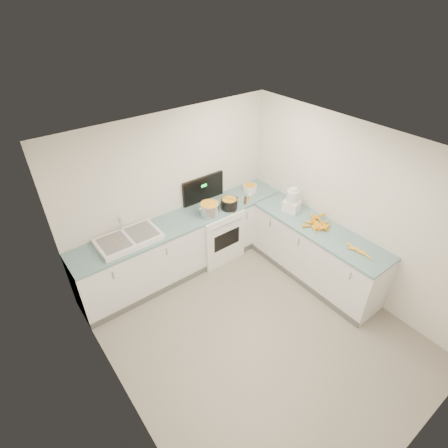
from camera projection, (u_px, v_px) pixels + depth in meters
floor at (256, 332)px, 4.72m from camera, size 3.50×4.00×0.00m
ceiling at (270, 162)px, 3.29m from camera, size 3.50×4.00×0.00m
wall_back at (172, 193)px, 5.30m from camera, size 3.50×0.00×2.50m
wall_front at (437, 398)px, 2.71m from camera, size 3.50×0.00×2.50m
wall_left at (118, 341)px, 3.13m from camera, size 0.00×4.00×2.50m
wall_right at (354, 212)px, 4.88m from camera, size 0.00×4.00×2.50m
counter_back at (186, 243)px, 5.56m from camera, size 3.50×0.62×0.94m
counter_right at (315, 252)px, 5.37m from camera, size 0.62×2.20×0.94m
stove at (215, 231)px, 5.82m from camera, size 0.76×0.65×1.36m
sink at (129, 239)px, 4.82m from camera, size 0.86×0.52×0.31m
steel_pot at (209, 210)px, 5.32m from camera, size 0.37×0.37×0.22m
black_pot at (229, 204)px, 5.49m from camera, size 0.26×0.26×0.19m
wooden_spoon at (229, 199)px, 5.43m from camera, size 0.18×0.32×0.01m
mixing_bowl at (250, 188)px, 5.96m from camera, size 0.31×0.31×0.11m
extract_bottle at (245, 201)px, 5.61m from camera, size 0.04×0.04×0.11m
spice_jar at (250, 198)px, 5.70m from camera, size 0.05×0.05×0.09m
food_processor at (292, 201)px, 5.37m from camera, size 0.25×0.28×0.40m
carrot_pile at (318, 224)px, 5.13m from camera, size 0.44×0.41×0.10m
peeled_carrots at (360, 252)px, 4.62m from camera, size 0.10×0.42×0.04m
peelings at (113, 241)px, 4.70m from camera, size 0.26×0.26×0.01m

